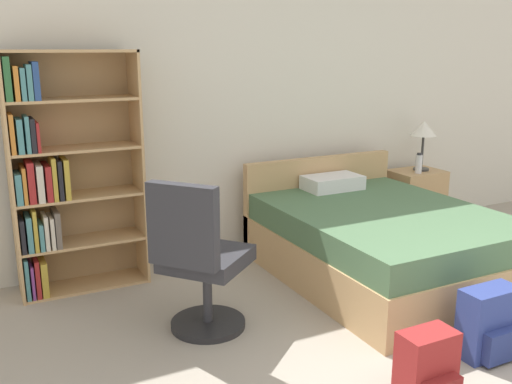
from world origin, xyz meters
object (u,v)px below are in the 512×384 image
object	(u,v)px
nightstand	(415,200)
office_chair	(199,262)
bed	(378,240)
water_bottle	(419,164)
table_lamp	(424,131)
backpack_red	(427,371)
bookshelf	(60,177)
backpack_blue	(490,324)

from	to	relation	value
nightstand	office_chair	bearing A→B (deg)	-158.41
bed	water_bottle	world-z (taller)	bed
table_lamp	backpack_red	world-z (taller)	table_lamp
bookshelf	nightstand	xyz separation A→B (m)	(3.35, -0.02, -0.57)
nightstand	backpack_blue	size ratio (longest dim) A/B	1.41
nightstand	table_lamp	size ratio (longest dim) A/B	1.22
backpack_red	bookshelf	bearing A→B (deg)	120.68
water_bottle	bed	bearing A→B (deg)	-145.32
water_bottle	backpack_red	xyz separation A→B (m)	(-1.90, -2.20, -0.49)
bookshelf	nightstand	distance (m)	3.39
table_lamp	backpack_red	size ratio (longest dim) A/B	1.21
table_lamp	bookshelf	bearing A→B (deg)	179.61
bed	office_chair	size ratio (longest dim) A/B	1.89
bed	table_lamp	size ratio (longest dim) A/B	3.96
nightstand	table_lamp	distance (m)	0.69
office_chair	backpack_red	bearing A→B (deg)	-58.74
bed	nightstand	bearing A→B (deg)	36.21
bed	water_bottle	size ratio (longest dim) A/B	9.70
bookshelf	table_lamp	bearing A→B (deg)	-0.39
bookshelf	backpack_red	size ratio (longest dim) A/B	4.39
bed	backpack_red	distance (m)	1.72
water_bottle	backpack_red	bearing A→B (deg)	-130.88
table_lamp	bed	bearing A→B (deg)	-145.03
office_chair	nightstand	distance (m)	2.92
table_lamp	backpack_blue	bearing A→B (deg)	-123.05
water_bottle	table_lamp	bearing A→B (deg)	37.33
backpack_blue	backpack_red	world-z (taller)	backpack_blue
bookshelf	backpack_red	world-z (taller)	bookshelf
nightstand	backpack_red	world-z (taller)	nightstand
table_lamp	water_bottle	world-z (taller)	table_lamp
office_chair	backpack_blue	size ratio (longest dim) A/B	2.43
backpack_blue	office_chair	bearing A→B (deg)	144.17
backpack_red	bed	bearing A→B (deg)	59.70
bed	water_bottle	bearing A→B (deg)	34.68
bookshelf	table_lamp	size ratio (longest dim) A/B	3.61
bookshelf	bed	xyz separation A→B (m)	(2.24, -0.83, -0.58)
bed	backpack_red	world-z (taller)	bed
office_chair	water_bottle	size ratio (longest dim) A/B	5.13
office_chair	table_lamp	size ratio (longest dim) A/B	2.10
nightstand	backpack_red	bearing A→B (deg)	-130.74
bed	water_bottle	xyz separation A→B (m)	(1.04, 0.72, 0.39)
table_lamp	nightstand	bearing A→B (deg)	179.30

